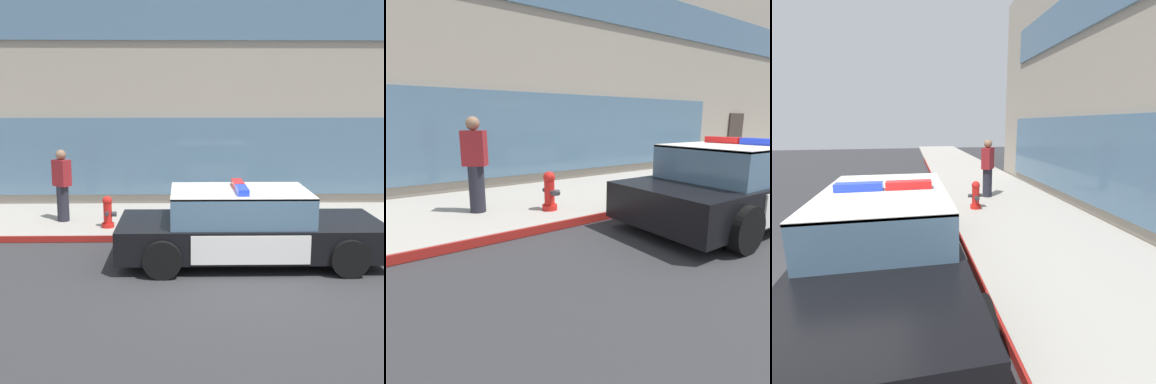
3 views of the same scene
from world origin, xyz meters
TOP-DOWN VIEW (x-y plane):
  - ground at (0.00, 0.00)m, footprint 48.00×48.00m
  - sidewalk at (0.00, 3.93)m, footprint 48.00×3.34m
  - curb_red_paint at (0.00, 2.24)m, footprint 28.80×0.04m
  - storefront_building at (1.66, 10.10)m, footprint 20.25×9.01m
  - police_cruiser at (0.05, 0.94)m, footprint 4.94×2.16m
  - fire_hydrant at (-2.86, 2.96)m, footprint 0.34×0.39m
  - pedestrian_on_sidewalk at (-4.01, 3.59)m, footprint 0.48×0.45m

SIDE VIEW (x-z plane):
  - ground at x=0.00m, z-range 0.00..0.00m
  - sidewalk at x=0.00m, z-range 0.00..0.15m
  - curb_red_paint at x=0.00m, z-range 0.01..0.14m
  - fire_hydrant at x=-2.86m, z-range 0.14..0.86m
  - police_cruiser at x=0.05m, z-range -0.07..1.43m
  - pedestrian_on_sidewalk at x=-4.01m, z-range 0.16..1.87m
  - storefront_building at x=1.66m, z-range 0.00..7.04m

